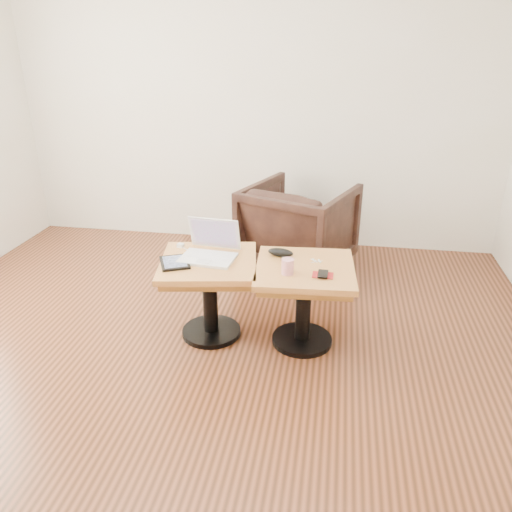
% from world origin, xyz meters
% --- Properties ---
extents(room_shell, '(4.52, 4.52, 2.71)m').
position_xyz_m(room_shell, '(0.00, 0.00, 1.35)').
color(room_shell, '#3C2111').
rests_on(room_shell, ground).
extents(side_table_left, '(0.70, 0.70, 0.55)m').
position_xyz_m(side_table_left, '(-0.01, 0.47, 0.42)').
color(side_table_left, black).
rests_on(side_table_left, ground).
extents(side_table_right, '(0.65, 0.65, 0.55)m').
position_xyz_m(side_table_right, '(0.61, 0.47, 0.42)').
color(side_table_right, black).
rests_on(side_table_right, ground).
extents(laptop, '(0.37, 0.33, 0.24)m').
position_xyz_m(laptop, '(-0.01, 0.52, 0.60)').
color(laptop, white).
rests_on(laptop, side_table_left).
extents(tablet, '(0.25, 0.27, 0.02)m').
position_xyz_m(tablet, '(-0.20, 0.38, 0.56)').
color(tablet, black).
rests_on(tablet, side_table_left).
extents(charging_adapter, '(0.05, 0.05, 0.02)m').
position_xyz_m(charging_adapter, '(-0.25, 0.65, 0.57)').
color(charging_adapter, white).
rests_on(charging_adapter, side_table_left).
extents(glasses_case, '(0.18, 0.11, 0.05)m').
position_xyz_m(glasses_case, '(0.44, 0.61, 0.58)').
color(glasses_case, black).
rests_on(glasses_case, side_table_right).
extents(striped_cup, '(0.09, 0.09, 0.10)m').
position_xyz_m(striped_cup, '(0.52, 0.35, 0.60)').
color(striped_cup, '#CC3658').
rests_on(striped_cup, side_table_right).
extents(earbuds_tangle, '(0.07, 0.05, 0.01)m').
position_xyz_m(earbuds_tangle, '(0.68, 0.56, 0.56)').
color(earbuds_tangle, white).
rests_on(earbuds_tangle, side_table_right).
extents(phone_on_sleeve, '(0.13, 0.11, 0.02)m').
position_xyz_m(phone_on_sleeve, '(0.73, 0.36, 0.56)').
color(phone_on_sleeve, '#A92C2D').
rests_on(phone_on_sleeve, side_table_right).
extents(armchair, '(1.06, 1.07, 0.76)m').
position_xyz_m(armchair, '(0.48, 1.62, 0.38)').
color(armchair, black).
rests_on(armchair, ground).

